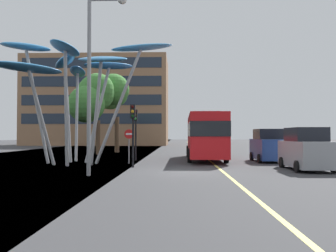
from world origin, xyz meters
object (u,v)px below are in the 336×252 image
Objects in this scene: street_lamp at (98,61)px; car_parked_near at (306,150)px; traffic_light_kerb_far at (136,124)px; red_bus at (205,134)px; no_entry_sign at (129,141)px; car_parked_mid at (268,146)px; leaf_sculpture at (76,67)px; traffic_light_kerb_near at (133,122)px.

car_parked_near is at bearing 15.41° from street_lamp.
traffic_light_kerb_far is at bearing 86.05° from street_lamp.
traffic_light_kerb_far reaches higher than red_bus.
car_parked_near reaches higher than no_entry_sign.
traffic_light_kerb_far is (-5.11, -1.13, 0.73)m from red_bus.
red_bus is 5.28m from traffic_light_kerb_far.
traffic_light_kerb_far is at bearing 87.84° from no_entry_sign.
traffic_light_kerb_far is 11.84m from car_parked_near.
street_lamp is (-9.95, -8.54, 4.21)m from car_parked_mid.
no_entry_sign is at bearing 85.33° from street_lamp.
leaf_sculpture is 2.88× the size of car_parked_mid.
no_entry_sign is at bearing 102.71° from traffic_light_kerb_near.
leaf_sculpture is 3.17× the size of traffic_light_kerb_near.
no_entry_sign is (-9.98, 3.67, 0.43)m from car_parked_near.
traffic_light_kerb_far reaches higher than traffic_light_kerb_near.
car_parked_near is at bearing -6.46° from traffic_light_kerb_near.
traffic_light_kerb_far is at bearing 95.30° from traffic_light_kerb_near.
street_lamp is at bearing -139.38° from car_parked_mid.
traffic_light_kerb_near is at bearing -152.61° from car_parked_mid.
street_lamp is (-0.64, -9.23, 2.61)m from traffic_light_kerb_far.
traffic_light_kerb_far reaches higher than car_parked_near.
traffic_light_kerb_near reaches higher than red_bus.
car_parked_mid is 0.47× the size of street_lamp.
street_lamp is at bearing -94.67° from no_entry_sign.
leaf_sculpture reaches higher than red_bus.
red_bus is at bearing 12.53° from traffic_light_kerb_far.
street_lamp reaches higher than traffic_light_kerb_far.
leaf_sculpture is at bearing -171.63° from car_parked_mid.
no_entry_sign is at bearing -0.98° from leaf_sculpture.
car_parked_near is 1.88× the size of no_entry_sign.
traffic_light_kerb_near is 5.29m from traffic_light_kerb_far.
traffic_light_kerb_far is (-0.49, 5.26, 0.06)m from traffic_light_kerb_near.
street_lamp reaches higher than leaf_sculpture.
no_entry_sign is at bearing -143.96° from red_bus.
street_lamp is at bearing -164.59° from car_parked_near.
red_bus is at bearing 61.01° from street_lamp.
traffic_light_kerb_far is at bearing 175.77° from car_parked_mid.
leaf_sculpture is at bearing 164.53° from car_parked_near.
traffic_light_kerb_far is 0.88× the size of car_parked_near.
no_entry_sign is (3.52, -0.06, -4.85)m from leaf_sculpture.
car_parked_mid is at bearing 11.78° from no_entry_sign.
car_parked_mid is 13.77m from street_lamp.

